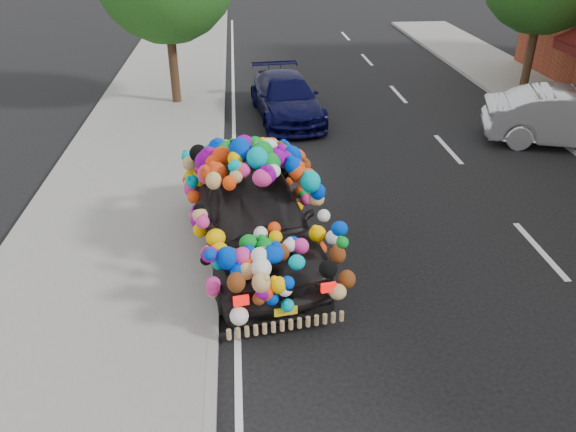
{
  "coord_description": "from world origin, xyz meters",
  "views": [
    {
      "loc": [
        -1.84,
        -8.33,
        5.54
      ],
      "look_at": [
        -1.08,
        -0.05,
        0.99
      ],
      "focal_mm": 35.0,
      "sensor_mm": 36.0,
      "label": 1
    }
  ],
  "objects": [
    {
      "name": "kerb",
      "position": [
        -2.35,
        0.0,
        0.07
      ],
      "size": [
        0.15,
        60.0,
        0.13
      ],
      "primitive_type": "cube",
      "color": "gray",
      "rests_on": "ground"
    },
    {
      "name": "silver_hatchback",
      "position": [
        6.86,
        5.02,
        0.73
      ],
      "size": [
        4.7,
        2.81,
        1.46
      ],
      "primitive_type": "imported",
      "rotation": [
        0.0,
        0.0,
        1.27
      ],
      "color": "#B5B6BC",
      "rests_on": "ground"
    },
    {
      "name": "lane_markings",
      "position": [
        3.6,
        0.0,
        0.01
      ],
      "size": [
        6.0,
        50.0,
        0.01
      ],
      "primitive_type": null,
      "color": "silver",
      "rests_on": "ground"
    },
    {
      "name": "plush_art_car",
      "position": [
        -1.65,
        0.35,
        1.15
      ],
      "size": [
        2.94,
        5.12,
        2.23
      ],
      "rotation": [
        0.0,
        0.0,
        0.15
      ],
      "color": "black",
      "rests_on": "ground"
    },
    {
      "name": "navy_sedan",
      "position": [
        -0.42,
        7.9,
        0.62
      ],
      "size": [
        2.19,
        4.46,
        1.25
      ],
      "primitive_type": "imported",
      "rotation": [
        0.0,
        0.0,
        0.1
      ],
      "color": "black",
      "rests_on": "ground"
    },
    {
      "name": "sidewalk",
      "position": [
        -4.3,
        0.0,
        0.06
      ],
      "size": [
        4.0,
        60.0,
        0.12
      ],
      "primitive_type": "cube",
      "color": "gray",
      "rests_on": "ground"
    },
    {
      "name": "ground",
      "position": [
        0.0,
        0.0,
        0.0
      ],
      "size": [
        100.0,
        100.0,
        0.0
      ],
      "primitive_type": "plane",
      "color": "black",
      "rests_on": "ground"
    }
  ]
}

